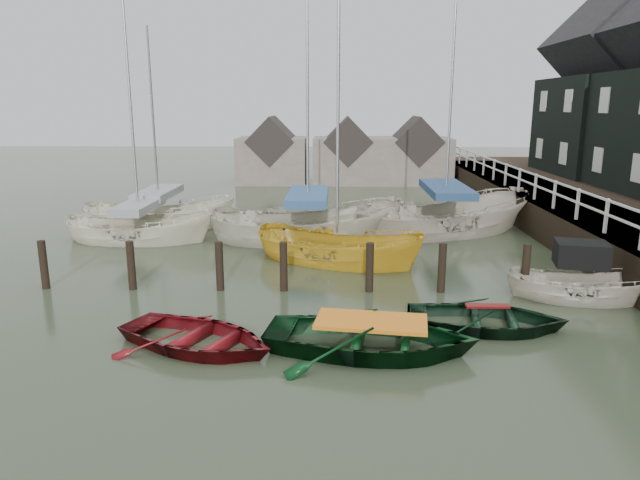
{
  "coord_description": "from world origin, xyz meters",
  "views": [
    {
      "loc": [
        0.25,
        -12.26,
        5.1
      ],
      "look_at": [
        -0.19,
        3.31,
        1.4
      ],
      "focal_mm": 32.0,
      "sensor_mm": 36.0,
      "label": 1
    }
  ],
  "objects_px": {
    "motorboat": "(580,296)",
    "sailboat_d": "(444,231)",
    "rowboat_dkgreen": "(486,329)",
    "sailboat_a": "(141,239)",
    "rowboat_red": "(198,348)",
    "rowboat_green": "(371,351)",
    "sailboat_c": "(337,261)",
    "sailboat_b": "(308,239)",
    "sailboat_e": "(160,226)"
  },
  "relations": [
    {
      "from": "sailboat_a",
      "to": "sailboat_e",
      "type": "distance_m",
      "value": 2.51
    },
    {
      "from": "rowboat_dkgreen",
      "to": "rowboat_red",
      "type": "bearing_deg",
      "value": 109.2
    },
    {
      "from": "rowboat_green",
      "to": "sailboat_e",
      "type": "xyz_separation_m",
      "value": [
        -8.27,
        12.37,
        0.06
      ]
    },
    {
      "from": "rowboat_red",
      "to": "sailboat_d",
      "type": "xyz_separation_m",
      "value": [
        7.39,
        11.55,
        0.06
      ]
    },
    {
      "from": "rowboat_dkgreen",
      "to": "sailboat_b",
      "type": "xyz_separation_m",
      "value": [
        -4.6,
        8.84,
        0.06
      ]
    },
    {
      "from": "rowboat_red",
      "to": "sailboat_a",
      "type": "xyz_separation_m",
      "value": [
        -4.55,
        9.77,
        0.07
      ]
    },
    {
      "from": "sailboat_d",
      "to": "rowboat_dkgreen",
      "type": "bearing_deg",
      "value": 153.06
    },
    {
      "from": "rowboat_dkgreen",
      "to": "sailboat_a",
      "type": "height_order",
      "value": "sailboat_a"
    },
    {
      "from": "rowboat_green",
      "to": "rowboat_dkgreen",
      "type": "bearing_deg",
      "value": -56.14
    },
    {
      "from": "rowboat_red",
      "to": "sailboat_a",
      "type": "relative_size",
      "value": 0.32
    },
    {
      "from": "rowboat_green",
      "to": "sailboat_a",
      "type": "height_order",
      "value": "sailboat_a"
    },
    {
      "from": "rowboat_green",
      "to": "rowboat_dkgreen",
      "type": "xyz_separation_m",
      "value": [
        2.77,
        1.35,
        0.0
      ]
    },
    {
      "from": "rowboat_red",
      "to": "sailboat_c",
      "type": "height_order",
      "value": "sailboat_c"
    },
    {
      "from": "motorboat",
      "to": "sailboat_d",
      "type": "relative_size",
      "value": 0.31
    },
    {
      "from": "rowboat_red",
      "to": "sailboat_d",
      "type": "height_order",
      "value": "sailboat_d"
    },
    {
      "from": "rowboat_dkgreen",
      "to": "sailboat_c",
      "type": "distance_m",
      "value": 6.73
    },
    {
      "from": "rowboat_dkgreen",
      "to": "sailboat_e",
      "type": "distance_m",
      "value": 15.6
    },
    {
      "from": "sailboat_a",
      "to": "sailboat_b",
      "type": "xyz_separation_m",
      "value": [
        6.44,
        0.33,
        -0.01
      ]
    },
    {
      "from": "rowboat_green",
      "to": "sailboat_d",
      "type": "bearing_deg",
      "value": -9.65
    },
    {
      "from": "sailboat_a",
      "to": "sailboat_e",
      "type": "xyz_separation_m",
      "value": [
        -0.0,
        2.51,
        -0.01
      ]
    },
    {
      "from": "rowboat_dkgreen",
      "to": "sailboat_a",
      "type": "relative_size",
      "value": 0.32
    },
    {
      "from": "sailboat_b",
      "to": "sailboat_e",
      "type": "relative_size",
      "value": 1.38
    },
    {
      "from": "sailboat_b",
      "to": "rowboat_dkgreen",
      "type": "bearing_deg",
      "value": -159.62
    },
    {
      "from": "motorboat",
      "to": "sailboat_d",
      "type": "xyz_separation_m",
      "value": [
        -2.12,
        8.19,
        -0.06
      ]
    },
    {
      "from": "rowboat_red",
      "to": "sailboat_b",
      "type": "distance_m",
      "value": 10.28
    },
    {
      "from": "sailboat_e",
      "to": "sailboat_b",
      "type": "bearing_deg",
      "value": -112.74
    },
    {
      "from": "rowboat_dkgreen",
      "to": "sailboat_c",
      "type": "height_order",
      "value": "sailboat_c"
    },
    {
      "from": "motorboat",
      "to": "sailboat_e",
      "type": "relative_size",
      "value": 0.43
    },
    {
      "from": "rowboat_red",
      "to": "rowboat_green",
      "type": "xyz_separation_m",
      "value": [
        3.72,
        -0.09,
        0.0
      ]
    },
    {
      "from": "motorboat",
      "to": "sailboat_a",
      "type": "relative_size",
      "value": 0.35
    },
    {
      "from": "sailboat_d",
      "to": "sailboat_e",
      "type": "xyz_separation_m",
      "value": [
        -11.95,
        0.73,
        -0.0
      ]
    },
    {
      "from": "rowboat_green",
      "to": "sailboat_b",
      "type": "xyz_separation_m",
      "value": [
        -1.83,
        10.19,
        0.06
      ]
    },
    {
      "from": "rowboat_red",
      "to": "sailboat_d",
      "type": "distance_m",
      "value": 13.71
    },
    {
      "from": "rowboat_dkgreen",
      "to": "motorboat",
      "type": "bearing_deg",
      "value": -47.02
    },
    {
      "from": "rowboat_red",
      "to": "sailboat_d",
      "type": "relative_size",
      "value": 0.28
    },
    {
      "from": "rowboat_dkgreen",
      "to": "sailboat_e",
      "type": "height_order",
      "value": "sailboat_e"
    },
    {
      "from": "sailboat_d",
      "to": "sailboat_e",
      "type": "distance_m",
      "value": 11.97
    },
    {
      "from": "rowboat_red",
      "to": "sailboat_d",
      "type": "bearing_deg",
      "value": -7.72
    },
    {
      "from": "sailboat_a",
      "to": "sailboat_d",
      "type": "height_order",
      "value": "sailboat_d"
    },
    {
      "from": "motorboat",
      "to": "rowboat_red",
      "type": "bearing_deg",
      "value": 121.06
    },
    {
      "from": "sailboat_d",
      "to": "rowboat_red",
      "type": "bearing_deg",
      "value": 125.45
    },
    {
      "from": "rowboat_red",
      "to": "rowboat_dkgreen",
      "type": "distance_m",
      "value": 6.61
    },
    {
      "from": "rowboat_dkgreen",
      "to": "rowboat_green",
      "type": "bearing_deg",
      "value": 124.21
    },
    {
      "from": "motorboat",
      "to": "sailboat_d",
      "type": "height_order",
      "value": "sailboat_d"
    },
    {
      "from": "sailboat_a",
      "to": "sailboat_c",
      "type": "distance_m",
      "value": 8.05
    },
    {
      "from": "rowboat_dkgreen",
      "to": "sailboat_b",
      "type": "relative_size",
      "value": 0.28
    },
    {
      "from": "rowboat_green",
      "to": "motorboat",
      "type": "height_order",
      "value": "motorboat"
    },
    {
      "from": "rowboat_red",
      "to": "motorboat",
      "type": "relative_size",
      "value": 0.9
    },
    {
      "from": "sailboat_b",
      "to": "sailboat_e",
      "type": "height_order",
      "value": "sailboat_b"
    },
    {
      "from": "motorboat",
      "to": "sailboat_e",
      "type": "xyz_separation_m",
      "value": [
        -14.07,
        8.93,
        -0.06
      ]
    }
  ]
}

